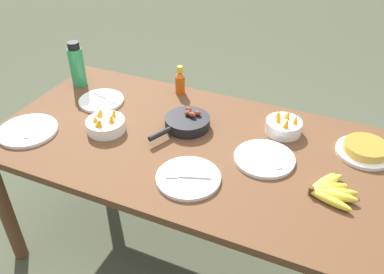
{
  "coord_description": "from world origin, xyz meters",
  "views": [
    {
      "loc": [
        0.59,
        -1.33,
        1.81
      ],
      "look_at": [
        0.0,
        0.0,
        0.77
      ],
      "focal_mm": 38.0,
      "sensor_mm": 36.0,
      "label": 1
    }
  ],
  "objects_px": {
    "fruit_bowl_citrus": "(284,126)",
    "banana_bunch": "(329,190)",
    "frittata_plate_center": "(365,150)",
    "empty_plate_near_front": "(28,131)",
    "water_bottle": "(77,65)",
    "fruit_bowl_mango": "(106,124)",
    "skillet": "(187,122)",
    "empty_plate_far_left": "(264,158)",
    "empty_plate_mid_edge": "(188,178)",
    "hot_sauce_bottle": "(180,82)",
    "empty_plate_far_right": "(101,101)"
  },
  "relations": [
    {
      "from": "fruit_bowl_citrus",
      "to": "banana_bunch",
      "type": "bearing_deg",
      "value": -52.99
    },
    {
      "from": "frittata_plate_center",
      "to": "empty_plate_near_front",
      "type": "distance_m",
      "value": 1.5
    },
    {
      "from": "banana_bunch",
      "to": "fruit_bowl_citrus",
      "type": "bearing_deg",
      "value": 127.01
    },
    {
      "from": "banana_bunch",
      "to": "water_bottle",
      "type": "relative_size",
      "value": 0.84
    },
    {
      "from": "fruit_bowl_mango",
      "to": "skillet",
      "type": "bearing_deg",
      "value": 27.81
    },
    {
      "from": "frittata_plate_center",
      "to": "fruit_bowl_citrus",
      "type": "height_order",
      "value": "fruit_bowl_citrus"
    },
    {
      "from": "empty_plate_far_left",
      "to": "empty_plate_mid_edge",
      "type": "relative_size",
      "value": 0.99
    },
    {
      "from": "empty_plate_near_front",
      "to": "fruit_bowl_mango",
      "type": "xyz_separation_m",
      "value": [
        0.32,
        0.16,
        0.02
      ]
    },
    {
      "from": "skillet",
      "to": "hot_sauce_bottle",
      "type": "distance_m",
      "value": 0.33
    },
    {
      "from": "skillet",
      "to": "empty_plate_far_left",
      "type": "bearing_deg",
      "value": 100.25
    },
    {
      "from": "water_bottle",
      "to": "empty_plate_near_front",
      "type": "bearing_deg",
      "value": -82.71
    },
    {
      "from": "empty_plate_near_front",
      "to": "empty_plate_far_left",
      "type": "bearing_deg",
      "value": 12.71
    },
    {
      "from": "fruit_bowl_citrus",
      "to": "empty_plate_near_front",
      "type": "bearing_deg",
      "value": -156.31
    },
    {
      "from": "empty_plate_near_front",
      "to": "water_bottle",
      "type": "height_order",
      "value": "water_bottle"
    },
    {
      "from": "empty_plate_far_right",
      "to": "empty_plate_far_left",
      "type": "bearing_deg",
      "value": -8.06
    },
    {
      "from": "frittata_plate_center",
      "to": "empty_plate_far_left",
      "type": "height_order",
      "value": "frittata_plate_center"
    },
    {
      "from": "skillet",
      "to": "empty_plate_far_left",
      "type": "distance_m",
      "value": 0.41
    },
    {
      "from": "fruit_bowl_mango",
      "to": "hot_sauce_bottle",
      "type": "relative_size",
      "value": 1.14
    },
    {
      "from": "empty_plate_far_left",
      "to": "frittata_plate_center",
      "type": "bearing_deg",
      "value": 29.45
    },
    {
      "from": "skillet",
      "to": "empty_plate_near_front",
      "type": "height_order",
      "value": "skillet"
    },
    {
      "from": "empty_plate_far_left",
      "to": "water_bottle",
      "type": "distance_m",
      "value": 1.15
    },
    {
      "from": "banana_bunch",
      "to": "empty_plate_near_front",
      "type": "distance_m",
      "value": 1.34
    },
    {
      "from": "empty_plate_near_front",
      "to": "empty_plate_mid_edge",
      "type": "bearing_deg",
      "value": -0.17
    },
    {
      "from": "empty_plate_mid_edge",
      "to": "water_bottle",
      "type": "xyz_separation_m",
      "value": [
        -0.87,
        0.48,
        0.11
      ]
    },
    {
      "from": "skillet",
      "to": "fruit_bowl_citrus",
      "type": "distance_m",
      "value": 0.45
    },
    {
      "from": "empty_plate_mid_edge",
      "to": "empty_plate_near_front",
      "type": "bearing_deg",
      "value": 179.83
    },
    {
      "from": "empty_plate_near_front",
      "to": "empty_plate_far_left",
      "type": "distance_m",
      "value": 1.08
    },
    {
      "from": "frittata_plate_center",
      "to": "empty_plate_mid_edge",
      "type": "height_order",
      "value": "frittata_plate_center"
    },
    {
      "from": "water_bottle",
      "to": "hot_sauce_bottle",
      "type": "relative_size",
      "value": 1.59
    },
    {
      "from": "fruit_bowl_citrus",
      "to": "empty_plate_far_right",
      "type": "bearing_deg",
      "value": -173.33
    },
    {
      "from": "fruit_bowl_citrus",
      "to": "hot_sauce_bottle",
      "type": "distance_m",
      "value": 0.61
    },
    {
      "from": "empty_plate_far_left",
      "to": "skillet",
      "type": "bearing_deg",
      "value": 166.69
    },
    {
      "from": "hot_sauce_bottle",
      "to": "empty_plate_mid_edge",
      "type": "bearing_deg",
      "value": -62.3
    },
    {
      "from": "fruit_bowl_citrus",
      "to": "empty_plate_mid_edge",
      "type": "bearing_deg",
      "value": -119.13
    },
    {
      "from": "empty_plate_mid_edge",
      "to": "skillet",
      "type": "bearing_deg",
      "value": 115.25
    },
    {
      "from": "empty_plate_near_front",
      "to": "fruit_bowl_mango",
      "type": "bearing_deg",
      "value": 26.0
    },
    {
      "from": "empty_plate_far_right",
      "to": "fruit_bowl_mango",
      "type": "xyz_separation_m",
      "value": [
        0.17,
        -0.21,
        0.02
      ]
    },
    {
      "from": "empty_plate_far_left",
      "to": "water_bottle",
      "type": "xyz_separation_m",
      "value": [
        -1.11,
        0.24,
        0.11
      ]
    },
    {
      "from": "frittata_plate_center",
      "to": "empty_plate_far_right",
      "type": "height_order",
      "value": "frittata_plate_center"
    },
    {
      "from": "fruit_bowl_mango",
      "to": "water_bottle",
      "type": "xyz_separation_m",
      "value": [
        -0.38,
        0.32,
        0.08
      ]
    },
    {
      "from": "empty_plate_far_right",
      "to": "banana_bunch",
      "type": "bearing_deg",
      "value": -11.02
    },
    {
      "from": "frittata_plate_center",
      "to": "empty_plate_far_right",
      "type": "distance_m",
      "value": 1.28
    },
    {
      "from": "empty_plate_far_left",
      "to": "fruit_bowl_mango",
      "type": "distance_m",
      "value": 0.73
    },
    {
      "from": "banana_bunch",
      "to": "empty_plate_mid_edge",
      "type": "relative_size",
      "value": 0.8
    },
    {
      "from": "skillet",
      "to": "hot_sauce_bottle",
      "type": "relative_size",
      "value": 2.02
    },
    {
      "from": "banana_bunch",
      "to": "water_bottle",
      "type": "distance_m",
      "value": 1.44
    },
    {
      "from": "frittata_plate_center",
      "to": "empty_plate_far_left",
      "type": "distance_m",
      "value": 0.44
    },
    {
      "from": "frittata_plate_center",
      "to": "skillet",
      "type": "bearing_deg",
      "value": -171.22
    },
    {
      "from": "water_bottle",
      "to": "empty_plate_far_right",
      "type": "bearing_deg",
      "value": -27.87
    },
    {
      "from": "banana_bunch",
      "to": "empty_plate_far_left",
      "type": "distance_m",
      "value": 0.29
    }
  ]
}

